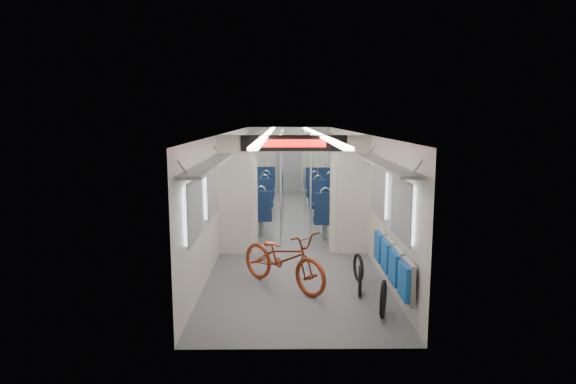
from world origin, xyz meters
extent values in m
plane|color=#515456|center=(0.00, 0.00, 0.00)|extent=(12.00, 12.00, 0.00)
cube|color=beige|center=(-1.45, 0.00, 1.15)|extent=(0.02, 12.00, 2.30)
cube|color=beige|center=(1.45, 0.00, 1.15)|extent=(0.02, 12.00, 2.30)
cube|color=beige|center=(0.00, 6.00, 1.15)|extent=(2.90, 0.02, 2.30)
cube|color=beige|center=(0.00, -6.00, 1.15)|extent=(2.90, 0.02, 2.30)
cube|color=silver|center=(0.00, 0.00, 2.30)|extent=(2.90, 12.00, 0.02)
cube|color=white|center=(-0.55, 0.00, 2.27)|extent=(0.12, 11.40, 0.04)
cube|color=white|center=(0.55, 0.00, 2.27)|extent=(0.12, 11.40, 0.04)
cube|color=beige|center=(-1.12, -2.00, 1.00)|extent=(0.65, 0.18, 2.00)
cube|color=beige|center=(1.12, -2.00, 1.00)|extent=(0.65, 0.18, 2.00)
cube|color=beige|center=(0.00, -2.00, 2.15)|extent=(2.90, 0.18, 0.30)
cylinder|color=beige|center=(-0.80, -2.00, 1.00)|extent=(0.20, 0.20, 2.00)
cylinder|color=beige|center=(0.80, -2.00, 1.00)|extent=(0.20, 0.20, 2.00)
cube|color=black|center=(0.00, -2.11, 2.15)|extent=(2.00, 0.03, 0.30)
cube|color=#FF0C07|center=(0.00, -2.13, 2.15)|extent=(1.20, 0.02, 0.14)
cube|color=white|center=(-1.42, -4.80, 1.40)|extent=(0.04, 1.00, 0.75)
cube|color=white|center=(1.42, -4.80, 1.40)|extent=(0.04, 1.00, 0.75)
cube|color=white|center=(-1.42, -3.20, 1.40)|extent=(0.04, 1.00, 0.75)
cube|color=white|center=(1.42, -3.20, 1.40)|extent=(0.04, 1.00, 0.75)
cube|color=white|center=(-1.42, -0.50, 1.40)|extent=(0.04, 1.00, 0.75)
cube|color=white|center=(1.42, -0.50, 1.40)|extent=(0.04, 1.00, 0.75)
cube|color=white|center=(-1.42, 1.40, 1.40)|extent=(0.04, 1.00, 0.75)
cube|color=white|center=(1.42, 1.40, 1.40)|extent=(0.04, 1.00, 0.75)
cube|color=white|center=(-1.42, 3.30, 1.40)|extent=(0.04, 1.00, 0.75)
cube|color=white|center=(1.42, 3.30, 1.40)|extent=(0.04, 1.00, 0.75)
cube|color=white|center=(-1.42, 5.10, 1.40)|extent=(0.04, 1.00, 0.75)
cube|color=white|center=(1.42, 5.10, 1.40)|extent=(0.04, 1.00, 0.75)
cube|color=gray|center=(-1.27, -4.00, 1.95)|extent=(0.30, 3.60, 0.04)
cube|color=gray|center=(1.27, -4.00, 1.95)|extent=(0.30, 3.60, 0.04)
cube|color=gray|center=(-1.27, 2.00, 1.95)|extent=(0.30, 7.60, 0.04)
cube|color=gray|center=(1.27, 2.00, 1.95)|extent=(0.30, 7.60, 0.04)
cube|color=gray|center=(0.00, 5.94, 1.00)|extent=(0.90, 0.05, 2.00)
imported|color=maroon|center=(-0.20, -3.95, 0.46)|extent=(1.67, 1.68, 0.93)
cube|color=gray|center=(1.38, -5.36, 0.58)|extent=(0.06, 0.46, 0.52)
cube|color=#104898|center=(1.32, -5.36, 0.58)|extent=(0.06, 0.42, 0.44)
cube|color=gray|center=(1.38, -4.81, 0.58)|extent=(0.06, 0.46, 0.52)
cube|color=#104898|center=(1.32, -4.81, 0.58)|extent=(0.06, 0.42, 0.44)
cube|color=gray|center=(1.38, -4.26, 0.58)|extent=(0.06, 0.46, 0.52)
cube|color=#104898|center=(1.32, -4.26, 0.58)|extent=(0.06, 0.42, 0.44)
cube|color=gray|center=(1.38, -3.71, 0.58)|extent=(0.06, 0.46, 0.52)
cube|color=#104898|center=(1.32, -3.71, 0.58)|extent=(0.06, 0.42, 0.44)
torus|color=black|center=(1.12, -5.12, 0.23)|extent=(0.20, 0.50, 0.51)
torus|color=black|center=(0.93, -4.36, 0.21)|extent=(0.12, 0.47, 0.47)
torus|color=black|center=(1.01, -3.70, 0.21)|extent=(0.12, 0.46, 0.46)
cube|color=#0D1D3A|center=(-0.70, -0.55, 0.40)|extent=(0.48, 0.44, 0.10)
cylinder|color=gray|center=(-0.70, -0.55, 0.17)|extent=(0.10, 0.10, 0.35)
cube|color=#0D1D3A|center=(-0.70, -0.73, 0.74)|extent=(0.48, 0.08, 0.58)
torus|color=silver|center=(-0.70, -0.73, 1.03)|extent=(0.24, 0.03, 0.24)
cube|color=#0D1D3A|center=(-0.70, 1.25, 0.40)|extent=(0.48, 0.44, 0.10)
cylinder|color=gray|center=(-0.70, 1.25, 0.17)|extent=(0.10, 0.10, 0.35)
cube|color=#0D1D3A|center=(-0.70, 1.43, 0.74)|extent=(0.48, 0.08, 0.58)
torus|color=silver|center=(-0.70, 1.43, 1.03)|extent=(0.24, 0.03, 0.24)
cube|color=#0D1D3A|center=(-1.17, -0.55, 0.40)|extent=(0.48, 0.44, 0.10)
cylinder|color=gray|center=(-1.17, -0.55, 0.17)|extent=(0.10, 0.10, 0.35)
cube|color=#0D1D3A|center=(-1.17, -0.73, 0.74)|extent=(0.48, 0.08, 0.58)
torus|color=silver|center=(-1.17, -0.73, 1.03)|extent=(0.24, 0.03, 0.24)
cube|color=#0D1D3A|center=(-1.17, 1.25, 0.40)|extent=(0.48, 0.44, 0.10)
cylinder|color=gray|center=(-1.17, 1.25, 0.17)|extent=(0.10, 0.10, 0.35)
cube|color=#0D1D3A|center=(-1.17, 1.43, 0.74)|extent=(0.48, 0.08, 0.58)
torus|color=silver|center=(-1.17, 1.43, 1.03)|extent=(0.24, 0.03, 0.24)
cube|color=#0D1D3A|center=(0.70, -0.89, 0.40)|extent=(0.48, 0.45, 0.10)
cylinder|color=gray|center=(0.70, -0.89, 0.17)|extent=(0.10, 0.10, 0.35)
cube|color=#0D1D3A|center=(0.70, -1.08, 0.75)|extent=(0.48, 0.09, 0.59)
torus|color=silver|center=(0.70, -1.08, 1.04)|extent=(0.24, 0.03, 0.24)
cube|color=#0D1D3A|center=(0.70, 0.94, 0.40)|extent=(0.48, 0.45, 0.10)
cylinder|color=gray|center=(0.70, 0.94, 0.17)|extent=(0.10, 0.10, 0.35)
cube|color=#0D1D3A|center=(0.70, 1.12, 0.75)|extent=(0.48, 0.09, 0.59)
torus|color=silver|center=(0.70, 1.12, 1.04)|extent=(0.24, 0.03, 0.24)
cube|color=#0D1D3A|center=(1.17, -0.89, 0.40)|extent=(0.48, 0.45, 0.10)
cylinder|color=gray|center=(1.17, -0.89, 0.17)|extent=(0.10, 0.10, 0.35)
cube|color=#0D1D3A|center=(1.17, -1.08, 0.75)|extent=(0.48, 0.09, 0.59)
torus|color=silver|center=(1.17, -1.08, 1.04)|extent=(0.24, 0.03, 0.24)
cube|color=#0D1D3A|center=(1.17, 0.94, 0.40)|extent=(0.48, 0.45, 0.10)
cylinder|color=gray|center=(1.17, 0.94, 0.17)|extent=(0.10, 0.10, 0.35)
cube|color=#0D1D3A|center=(1.17, 1.12, 0.75)|extent=(0.48, 0.09, 0.59)
torus|color=silver|center=(1.17, 1.12, 1.04)|extent=(0.24, 0.03, 0.24)
cube|color=#0D1D3A|center=(-0.70, 2.71, 0.40)|extent=(0.47, 0.44, 0.10)
cylinder|color=gray|center=(-0.70, 2.71, 0.17)|extent=(0.10, 0.10, 0.35)
cube|color=#0D1D3A|center=(-0.70, 2.54, 0.74)|extent=(0.47, 0.08, 0.57)
torus|color=silver|center=(-0.70, 2.54, 1.02)|extent=(0.24, 0.03, 0.24)
cube|color=#0D1D3A|center=(-0.70, 4.48, 0.40)|extent=(0.47, 0.44, 0.10)
cylinder|color=gray|center=(-0.70, 4.48, 0.17)|extent=(0.10, 0.10, 0.35)
cube|color=#0D1D3A|center=(-0.70, 4.66, 0.74)|extent=(0.47, 0.08, 0.57)
torus|color=silver|center=(-0.70, 4.66, 1.02)|extent=(0.24, 0.03, 0.24)
cube|color=#0D1D3A|center=(-1.17, 2.71, 0.40)|extent=(0.47, 0.44, 0.10)
cylinder|color=gray|center=(-1.17, 2.71, 0.17)|extent=(0.10, 0.10, 0.35)
cube|color=#0D1D3A|center=(-1.17, 2.54, 0.74)|extent=(0.47, 0.08, 0.57)
torus|color=silver|center=(-1.17, 2.54, 1.02)|extent=(0.24, 0.03, 0.24)
cube|color=#0D1D3A|center=(-1.17, 4.48, 0.40)|extent=(0.47, 0.44, 0.10)
cylinder|color=gray|center=(-1.17, 4.48, 0.17)|extent=(0.10, 0.10, 0.35)
cube|color=#0D1D3A|center=(-1.17, 4.66, 0.74)|extent=(0.47, 0.08, 0.57)
torus|color=silver|center=(-1.17, 4.66, 1.02)|extent=(0.24, 0.03, 0.24)
cube|color=#0D1D3A|center=(0.70, 2.64, 0.40)|extent=(0.46, 0.43, 0.10)
cylinder|color=gray|center=(0.70, 2.64, 0.17)|extent=(0.10, 0.10, 0.35)
cube|color=#0D1D3A|center=(0.70, 2.47, 0.73)|extent=(0.46, 0.08, 0.56)
torus|color=silver|center=(0.70, 2.47, 1.01)|extent=(0.23, 0.03, 0.23)
cube|color=#0D1D3A|center=(0.70, 4.37, 0.40)|extent=(0.46, 0.43, 0.10)
cylinder|color=gray|center=(0.70, 4.37, 0.17)|extent=(0.10, 0.10, 0.35)
cube|color=#0D1D3A|center=(0.70, 4.54, 0.73)|extent=(0.46, 0.08, 0.56)
torus|color=silver|center=(0.70, 4.54, 1.01)|extent=(0.23, 0.03, 0.23)
cube|color=#0D1D3A|center=(1.17, 2.64, 0.40)|extent=(0.46, 0.43, 0.10)
cylinder|color=gray|center=(1.17, 2.64, 0.17)|extent=(0.10, 0.10, 0.35)
cube|color=#0D1D3A|center=(1.17, 2.47, 0.73)|extent=(0.46, 0.08, 0.56)
torus|color=silver|center=(1.17, 2.47, 1.01)|extent=(0.23, 0.03, 0.23)
cube|color=#0D1D3A|center=(1.17, 4.37, 0.40)|extent=(0.46, 0.43, 0.10)
cylinder|color=gray|center=(1.17, 4.37, 0.17)|extent=(0.10, 0.10, 0.35)
cube|color=#0D1D3A|center=(1.17, 4.54, 0.73)|extent=(0.46, 0.08, 0.56)
torus|color=silver|center=(1.17, 4.54, 1.01)|extent=(0.23, 0.03, 0.23)
cylinder|color=silver|center=(-0.25, -1.38, 1.15)|extent=(0.04, 0.04, 2.30)
cylinder|color=silver|center=(0.38, -1.14, 1.15)|extent=(0.04, 0.04, 2.30)
cylinder|color=silver|center=(-0.22, 1.96, 1.15)|extent=(0.05, 0.05, 2.30)
cylinder|color=silver|center=(0.40, 1.97, 1.15)|extent=(0.04, 0.04, 2.30)
camera|label=1|loc=(-0.20, -11.17, 2.62)|focal=30.00mm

